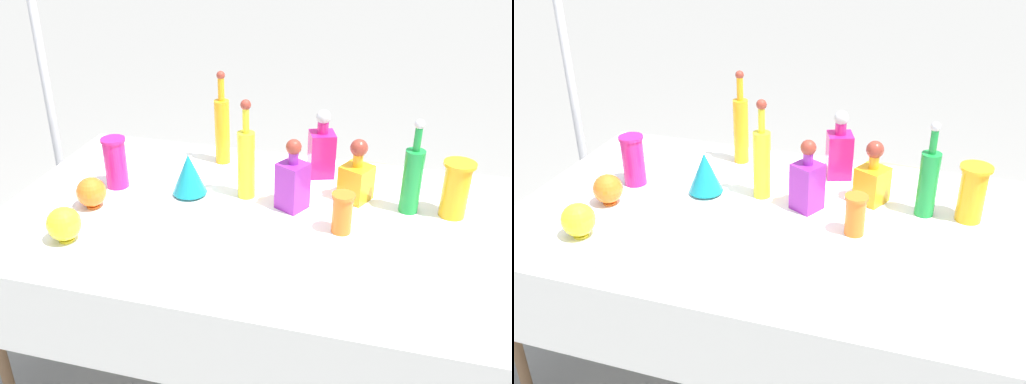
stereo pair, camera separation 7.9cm
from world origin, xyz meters
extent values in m
plane|color=gray|center=(0.00, 0.00, 0.00)|extent=(40.00, 40.00, 0.00)
cube|color=white|center=(0.00, 0.00, 0.74)|extent=(1.97, 1.18, 0.03)
cube|color=white|center=(0.00, -0.60, 0.60)|extent=(1.97, 0.01, 0.32)
cylinder|color=brown|center=(-0.88, 0.49, 0.36)|extent=(0.04, 0.04, 0.73)
cylinder|color=brown|center=(0.88, 0.49, 0.36)|extent=(0.04, 0.04, 0.73)
cylinder|color=#198C38|center=(0.56, 0.19, 0.89)|extent=(0.07, 0.07, 0.25)
cylinder|color=#198C38|center=(0.56, 0.19, 1.06)|extent=(0.03, 0.03, 0.09)
sphere|color=#B2B2B7|center=(0.56, 0.19, 1.12)|extent=(0.04, 0.04, 0.04)
cylinder|color=yellow|center=(-0.08, 0.14, 0.90)|extent=(0.07, 0.07, 0.28)
cylinder|color=yellow|center=(-0.08, 0.14, 1.09)|extent=(0.03, 0.03, 0.10)
sphere|color=maroon|center=(-0.08, 0.14, 1.15)|extent=(0.04, 0.04, 0.04)
cylinder|color=orange|center=(-0.27, 0.43, 0.91)|extent=(0.07, 0.07, 0.29)
cylinder|color=orange|center=(-0.27, 0.43, 1.10)|extent=(0.03, 0.03, 0.10)
sphere|color=maroon|center=(-0.27, 0.43, 1.17)|extent=(0.04, 0.04, 0.04)
cube|color=#C61972|center=(0.18, 0.41, 0.86)|extent=(0.13, 0.13, 0.20)
cylinder|color=#C61972|center=(0.18, 0.41, 0.98)|extent=(0.05, 0.05, 0.05)
sphere|color=#B2B2B7|center=(0.18, 0.41, 1.03)|extent=(0.06, 0.06, 0.06)
cube|color=purple|center=(0.12, 0.09, 0.85)|extent=(0.13, 0.13, 0.19)
cylinder|color=purple|center=(0.12, 0.09, 0.97)|extent=(0.04, 0.04, 0.05)
sphere|color=maroon|center=(0.12, 0.09, 1.02)|extent=(0.06, 0.06, 0.06)
cube|color=orange|center=(0.35, 0.23, 0.83)|extent=(0.14, 0.14, 0.15)
cylinder|color=orange|center=(0.35, 0.23, 0.93)|extent=(0.04, 0.04, 0.06)
sphere|color=maroon|center=(0.35, 0.23, 0.98)|extent=(0.07, 0.07, 0.07)
cylinder|color=orange|center=(0.72, 0.19, 0.87)|extent=(0.10, 0.10, 0.22)
cylinder|color=orange|center=(0.72, 0.19, 0.98)|extent=(0.12, 0.12, 0.01)
cylinder|color=#C61972|center=(-0.62, 0.09, 0.87)|extent=(0.09, 0.09, 0.21)
cylinder|color=#C61972|center=(-0.62, 0.09, 0.97)|extent=(0.10, 0.10, 0.01)
cylinder|color=orange|center=(0.33, -0.03, 0.84)|extent=(0.07, 0.07, 0.15)
cylinder|color=orange|center=(0.33, -0.03, 0.91)|extent=(0.08, 0.08, 0.01)
cylinder|color=teal|center=(-0.30, 0.09, 0.77)|extent=(0.06, 0.06, 0.01)
cone|color=teal|center=(-0.30, 0.09, 0.86)|extent=(0.14, 0.14, 0.17)
cylinder|color=yellow|center=(-0.60, -0.35, 0.76)|extent=(0.05, 0.05, 0.01)
sphere|color=yellow|center=(-0.60, -0.35, 0.83)|extent=(0.12, 0.12, 0.12)
cylinder|color=orange|center=(-0.63, -0.10, 0.76)|extent=(0.05, 0.05, 0.01)
sphere|color=orange|center=(-0.63, -0.10, 0.83)|extent=(0.12, 0.12, 0.12)
cube|color=white|center=(-0.41, -0.50, 0.78)|extent=(0.05, 0.02, 0.03)
cube|color=tan|center=(0.49, 1.11, 0.20)|extent=(0.49, 0.47, 0.40)
cube|color=tan|center=(0.49, 1.24, 0.44)|extent=(0.41, 0.10, 0.09)
cylinder|color=silver|center=(-1.29, 0.64, 1.39)|extent=(0.04, 0.04, 2.78)
cylinder|color=#333338|center=(-1.29, 0.64, 0.02)|extent=(0.18, 0.18, 0.04)
camera|label=1|loc=(0.49, -1.82, 1.86)|focal=40.00mm
camera|label=2|loc=(0.57, -1.80, 1.86)|focal=40.00mm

